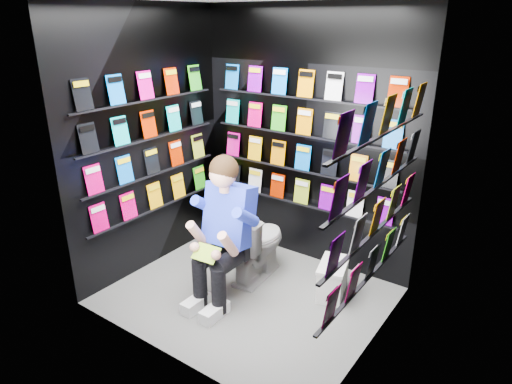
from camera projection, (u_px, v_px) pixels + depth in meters
The scene contains 13 objects.
floor at pixel (247, 295), 4.30m from camera, with size 2.40×2.40×0.00m, color #626260.
wall_back at pixel (305, 140), 4.60m from camera, with size 2.40×0.04×2.60m, color black.
wall_front at pixel (158, 201), 3.07m from camera, with size 2.40×0.04×2.60m, color black.
wall_left at pixel (148, 143), 4.48m from camera, with size 0.04×2.00×2.60m, color black.
wall_right at pixel (384, 194), 3.19m from camera, with size 0.04×2.00×2.60m, color black.
comics_back at pixel (304, 140), 4.57m from camera, with size 2.10×0.06×1.37m, color #D2005D, non-canonical shape.
comics_left at pixel (150, 143), 4.46m from camera, with size 0.06×1.70×1.37m, color #D2005D, non-canonical shape.
comics_right at pixel (380, 193), 3.20m from camera, with size 0.06×1.70×1.37m, color #D2005D, non-canonical shape.
toilet at pixel (256, 243), 4.51m from camera, with size 0.42×0.75×0.73m, color silver.
longbox at pixel (332, 280), 4.27m from camera, with size 0.22×0.40×0.30m, color white.
longbox_lid at pixel (333, 265), 4.21m from camera, with size 0.24×0.42×0.03m, color white.
reader at pixel (231, 216), 4.06m from camera, with size 0.57×0.83×1.53m, color #1226CB, non-canonical shape.
held_comic at pixel (206, 253), 3.88m from camera, with size 0.23×0.01×0.16m, color green.
Camera 1 is at (2.19, -2.94, 2.46)m, focal length 32.00 mm.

